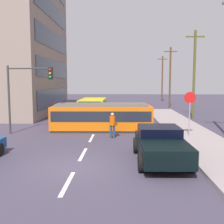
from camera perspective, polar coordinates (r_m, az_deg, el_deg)
name	(u,v)px	position (r m, az deg, el deg)	size (l,w,h in m)	color
ground_plane	(97,128)	(21.80, -3.14, -3.33)	(120.00, 120.00, 0.00)	#3F394A
sidewalk_curb_right	(197,138)	(18.42, 17.33, -5.18)	(3.20, 36.00, 0.14)	gray
lane_stripe_0	(67,183)	(10.27, -9.34, -14.57)	(0.16, 2.40, 0.01)	silver
lane_stripe_1	(83,154)	(14.02, -6.10, -8.79)	(0.16, 2.40, 0.01)	silver
lane_stripe_2	(92,138)	(17.88, -4.29, -5.46)	(0.16, 2.40, 0.01)	silver
lane_stripe_3	(102,119)	(26.58, -2.20, -1.56)	(0.16, 2.40, 0.01)	silver
lane_stripe_4	(105,113)	(32.53, -1.43, -0.11)	(0.16, 2.40, 0.01)	silver
streetcar_tram	(102,116)	(20.48, -2.16, -0.94)	(7.53, 2.72, 2.05)	#DB5D0C
city_bus	(93,106)	(29.15, -4.01, 1.21)	(2.59, 5.73, 1.84)	yellow
pedestrian_crossing	(113,124)	(17.67, 0.11, -2.49)	(0.51, 0.36, 1.67)	navy
pickup_truck_parked	(160,144)	(12.77, 10.13, -6.69)	(2.35, 5.04, 1.55)	black
stop_sign	(190,105)	(18.25, 16.03, 1.50)	(0.76, 0.07, 2.88)	gray
traffic_light_mast	(27,86)	(19.88, -17.45, 5.28)	(3.20, 0.33, 4.78)	#333333
utility_pole_mid	(194,73)	(27.99, 16.87, 7.76)	(1.80, 0.24, 8.60)	#4C4D20
utility_pole_far	(170,76)	(39.48, 12.10, 7.31)	(1.80, 0.24, 8.48)	#523722
utility_pole_distant	(162,78)	(52.14, 10.51, 7.07)	(1.80, 0.24, 8.48)	#503322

